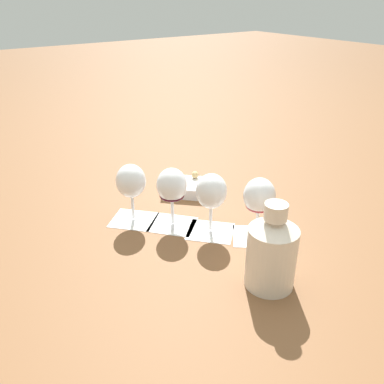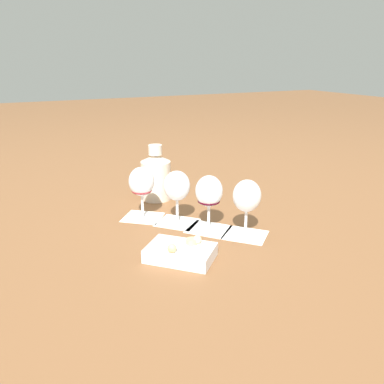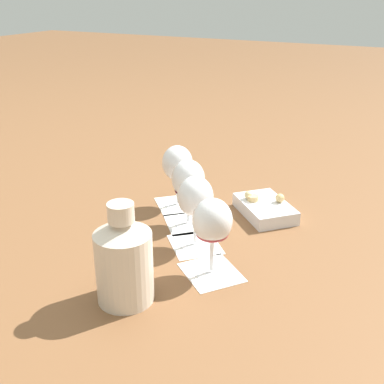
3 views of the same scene
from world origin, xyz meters
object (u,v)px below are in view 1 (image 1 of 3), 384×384
wine_glass_1 (211,194)px  wine_glass_2 (172,188)px  ceramic_vase (272,251)px  wine_glass_0 (259,199)px  snack_dish (190,187)px  wine_glass_3 (131,184)px

wine_glass_1 → wine_glass_2: (0.09, 0.06, 0.00)m
wine_glass_2 → ceramic_vase: bearing=-173.5°
wine_glass_0 → ceramic_vase: 0.19m
wine_glass_1 → snack_dish: bearing=-22.1°
wine_glass_1 → ceramic_vase: (-0.24, 0.03, -0.03)m
wine_glass_1 → wine_glass_2: bearing=35.6°
wine_glass_1 → snack_dish: size_ratio=0.84×
wine_glass_0 → wine_glass_2: same height
wine_glass_3 → snack_dish: wine_glass_3 is taller
ceramic_vase → snack_dish: 0.48m
wine_glass_0 → ceramic_vase: ceramic_vase is taller
snack_dish → wine_glass_3: bearing=102.2°
wine_glass_0 → snack_dish: size_ratio=0.84×
wine_glass_1 → snack_dish: wine_glass_1 is taller
wine_glass_0 → wine_glass_3: bearing=40.1°
wine_glass_2 → wine_glass_3: bearing=41.7°
wine_glass_1 → wine_glass_3: (0.17, 0.14, 0.00)m
wine_glass_1 → wine_glass_3: 0.22m
wine_glass_1 → ceramic_vase: bearing=174.0°
wine_glass_3 → wine_glass_0: bearing=-139.9°
wine_glass_2 → wine_glass_3: 0.11m
wine_glass_2 → ceramic_vase: 0.33m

